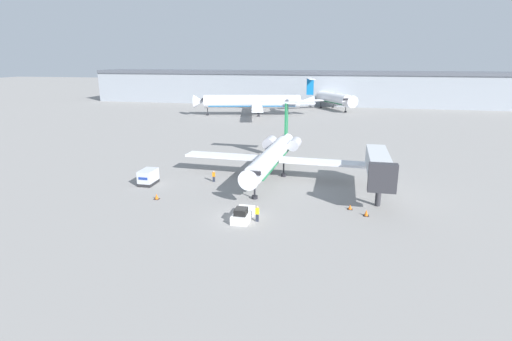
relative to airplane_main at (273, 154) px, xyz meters
name	(u,v)px	position (x,y,z in m)	size (l,w,h in m)	color
ground_plane	(240,219)	(-0.63, -17.82, -3.48)	(600.00, 600.00, 0.00)	gray
terminal_building	(316,88)	(-0.63, 102.18, 2.94)	(180.00, 16.80, 12.79)	#8C939E
airplane_main	(273,154)	(0.00, 0.00, 0.00)	(27.76, 25.93, 10.29)	silver
pushback_tug	(243,214)	(-0.33, -17.72, -2.90)	(1.91, 4.38, 1.62)	silver
luggage_cart	(148,177)	(-16.91, -7.98, -2.39)	(1.96, 3.18, 2.19)	#232326
worker_near_tug	(257,213)	(1.41, -18.04, -2.50)	(0.40, 0.26, 1.85)	#232838
worker_by_wing	(214,176)	(-8.01, -4.78, -2.62)	(0.40, 0.24, 1.66)	#232838
traffic_cone_left	(157,197)	(-12.93, -13.64, -3.14)	(0.66, 0.66, 0.73)	black
traffic_cone_right	(350,207)	(11.67, -12.02, -3.20)	(0.60, 0.60, 0.60)	black
traffic_cone_mid	(366,213)	(13.48, -13.75, -3.12)	(0.63, 0.63, 0.75)	black
airplane_parked_far_left	(255,102)	(-17.33, 65.80, 0.89)	(38.17, 37.10, 11.54)	silver
airplane_parked_far_right	(329,97)	(4.96, 89.89, 0.38)	(30.09, 30.07, 10.96)	white
jet_bridge	(379,166)	(15.02, -7.38, 0.97)	(3.20, 13.11, 6.19)	#2D2D33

